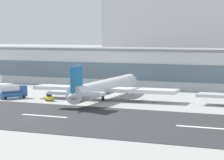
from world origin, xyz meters
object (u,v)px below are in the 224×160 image
Objects in this scene: airliner_blue_tail_gate_1 at (103,88)px; service_baggage_tug_0 at (49,97)px; service_fuel_truck_1 at (13,92)px; terminal_building at (152,67)px; distant_hotel_block at (193,31)px.

service_baggage_tug_0 is (-13.49, -7.51, -2.40)m from airliner_blue_tail_gate_1.
service_fuel_truck_1 is at bearing 47.63° from service_baggage_tug_0.
terminal_building reaches higher than airliner_blue_tail_gate_1.
terminal_building is 45.39m from airliner_blue_tail_gate_1.
airliner_blue_tail_gate_1 is 15.63m from service_baggage_tug_0.
terminal_building reaches higher than service_baggage_tug_0.
distant_hotel_block is at bearing 4.06° from airliner_blue_tail_gate_1.
distant_hotel_block is 201.63m from service_baggage_tug_0.
distant_hotel_block is 195.55m from airliner_blue_tail_gate_1.
airliner_blue_tail_gate_1 is (2.18, -45.21, -3.43)m from terminal_building.
distant_hotel_block is at bearing 100.58° from terminal_building.
service_fuel_truck_1 is at bearing -88.94° from distant_hotel_block.
distant_hotel_block is 12.77× the size of service_fuel_truck_1.
terminal_building is 150.49m from distant_hotel_block.
airliner_blue_tail_gate_1 reaches higher than service_fuel_truck_1.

